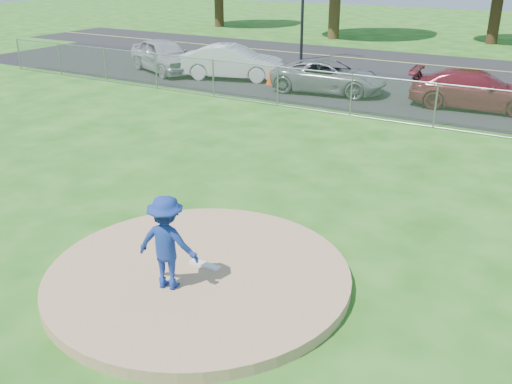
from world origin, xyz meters
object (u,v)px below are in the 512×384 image
pitcher (167,243)px  traffic_cone (270,76)px  parked_car_silver (164,55)px  parked_car_darkred (476,90)px  parked_car_gray (329,77)px  parked_car_white (233,62)px

pitcher → traffic_cone: 17.41m
parked_car_silver → parked_car_darkred: (14.79, 0.25, -0.10)m
traffic_cone → parked_car_silver: (-6.01, -0.08, 0.43)m
parked_car_gray → parked_car_darkred: size_ratio=0.98×
pitcher → parked_car_darkred: 16.18m
parked_car_gray → parked_car_darkred: parked_car_darkred is taller
parked_car_white → parked_car_silver: bearing=77.0°
traffic_cone → parked_car_darkred: parked_car_darkred is taller
pitcher → parked_car_white: bearing=-73.1°
parked_car_silver → parked_car_gray: bearing=-65.7°
parked_car_silver → parked_car_darkred: bearing=-64.3°
parked_car_white → parked_car_darkred: 10.93m
pitcher → parked_car_gray: pitcher is taller
parked_car_darkred → parked_car_gray: bearing=87.3°
pitcher → parked_car_white: (-9.19, 16.11, -0.23)m
parked_car_white → traffic_cone: bearing=-112.2°
parked_car_silver → parked_car_gray: size_ratio=0.99×
pitcher → parked_car_white: size_ratio=0.34×
parked_car_silver → parked_car_white: size_ratio=1.00×
pitcher → parked_car_white: 18.54m
pitcher → parked_car_white: pitcher is taller
parked_car_gray → parked_car_darkred: (5.89, 0.31, 0.04)m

